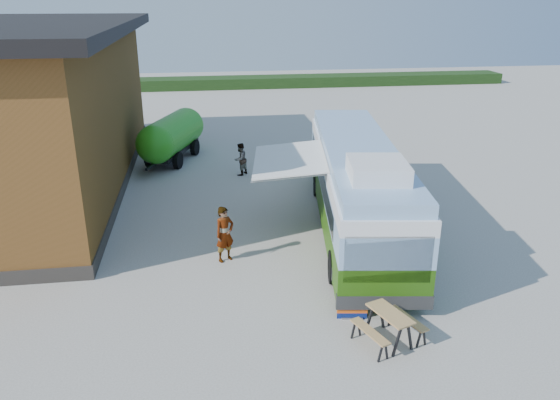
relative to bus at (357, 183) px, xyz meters
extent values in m
plane|color=#BCB7AD|center=(-2.94, -2.68, -1.89)|extent=(100.00, 100.00, 0.00)
cube|color=brown|center=(-13.44, 7.32, 1.61)|extent=(8.00, 20.00, 7.00)
cube|color=black|center=(-13.44, 7.32, 5.36)|extent=(9.60, 21.20, 0.50)
cube|color=#332D28|center=(-13.44, 7.32, -1.64)|extent=(8.10, 20.10, 0.50)
cube|color=#264419|center=(5.06, 35.32, -1.39)|extent=(40.00, 3.00, 1.00)
cube|color=#366811|center=(0.01, 0.08, -0.93)|extent=(4.50, 13.08, 1.18)
cube|color=#8DB3DC|center=(0.01, 0.08, 0.14)|extent=(4.50, 13.08, 0.96)
cube|color=black|center=(-1.22, 0.80, 0.14)|extent=(1.58, 10.58, 0.75)
cube|color=black|center=(1.40, 0.41, 0.14)|extent=(1.58, 10.58, 0.75)
cube|color=white|center=(0.01, 0.08, 0.86)|extent=(4.50, 13.08, 0.48)
cube|color=#8DB3DC|center=(0.01, 0.08, 1.32)|extent=(4.31, 12.84, 0.43)
cube|color=white|center=(-0.58, -3.94, 1.80)|extent=(1.97, 2.15, 0.53)
cube|color=black|center=(-0.91, -6.24, -0.02)|extent=(2.39, 0.41, 1.39)
cube|color=#2D2D2D|center=(-0.90, -6.19, -1.35)|extent=(2.72, 0.59, 0.43)
cube|color=#2D2D2D|center=(0.93, 6.34, -1.35)|extent=(2.72, 0.59, 0.43)
cylinder|color=black|center=(-1.81, -3.98, -1.35)|extent=(0.47, 1.10, 1.07)
cylinder|color=black|center=(0.60, -4.33, -1.35)|extent=(0.47, 1.10, 1.07)
cylinder|color=black|center=(-0.65, 3.95, -1.35)|extent=(0.47, 1.10, 1.07)
cylinder|color=black|center=(1.76, 3.60, -1.35)|extent=(0.47, 1.10, 1.07)
cube|color=white|center=(-2.53, 0.30, 0.96)|extent=(3.27, 4.64, 0.33)
cube|color=#A5A8AD|center=(-1.20, 0.10, 1.15)|extent=(0.81, 4.57, 0.15)
cylinder|color=#A5A8AD|center=(-2.79, -1.53, 0.86)|extent=(2.75, 0.45, 0.34)
cylinder|color=#A5A8AD|center=(-2.26, 2.12, 0.86)|extent=(2.75, 0.45, 0.34)
cube|color=navy|center=(-1.79, -6.09, -0.89)|extent=(0.84, 0.15, 1.99)
cube|color=#E65515|center=(-1.79, -6.09, -1.57)|extent=(0.86, 0.16, 0.28)
cube|color=#A5A8AD|center=(-1.79, -6.09, -1.86)|extent=(0.62, 0.26, 0.06)
cylinder|color=#A5A8AD|center=(-1.79, -6.07, -0.89)|extent=(0.03, 0.03, 1.99)
cube|color=tan|center=(-1.14, -7.29, -1.04)|extent=(1.01, 1.48, 0.05)
cube|color=tan|center=(-1.73, -7.50, -1.38)|extent=(0.74, 1.38, 0.04)
cube|color=tan|center=(-0.55, -7.07, -1.38)|extent=(0.74, 1.38, 0.04)
cube|color=black|center=(-1.14, -7.89, -1.47)|extent=(0.07, 0.07, 0.84)
cube|color=black|center=(-0.75, -7.75, -1.47)|extent=(0.07, 0.07, 0.84)
cube|color=black|center=(-1.53, -6.82, -1.47)|extent=(0.07, 0.07, 0.84)
cube|color=black|center=(-1.14, -6.68, -1.47)|extent=(0.07, 0.07, 0.84)
imported|color=#999999|center=(-5.13, -1.92, -0.91)|extent=(0.85, 0.77, 1.96)
imported|color=#999999|center=(-3.87, 7.51, -1.07)|extent=(1.00, 1.01, 1.64)
cylinder|color=green|center=(-7.33, 10.58, -0.39)|extent=(3.36, 4.84, 1.99)
sphere|color=green|center=(-8.07, 8.49, -0.39)|extent=(1.99, 1.99, 1.99)
sphere|color=green|center=(-6.59, 12.67, -0.39)|extent=(1.99, 1.99, 1.99)
cube|color=black|center=(-7.33, 10.58, -1.28)|extent=(2.81, 4.83, 0.22)
cube|color=black|center=(-8.29, 7.86, -1.34)|extent=(0.57, 1.30, 0.11)
cylinder|color=black|center=(-8.50, 9.58, -1.45)|extent=(0.56, 0.93, 0.89)
cylinder|color=black|center=(-7.04, 9.07, -1.45)|extent=(0.56, 0.93, 0.89)
cylinder|color=black|center=(-7.61, 12.09, -1.45)|extent=(0.56, 0.93, 0.89)
cylinder|color=black|center=(-6.15, 11.57, -1.45)|extent=(0.56, 0.93, 0.89)
camera|label=1|loc=(-5.74, -18.90, 6.71)|focal=35.00mm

